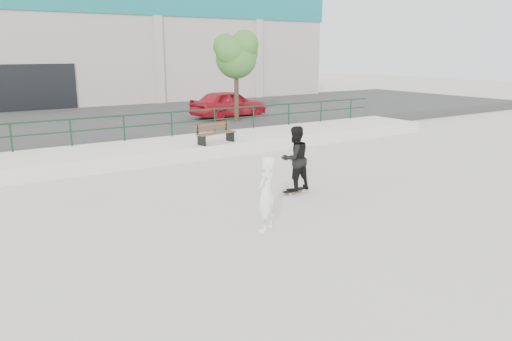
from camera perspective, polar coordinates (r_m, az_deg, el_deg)
ground at (r=10.40m, az=-0.20°, el=-8.64°), size 120.00×120.00×0.00m
ledge at (r=18.71m, az=-16.31°, el=1.62°), size 30.00×3.00×0.50m
parking_strip at (r=26.85m, az=-21.75°, el=4.66°), size 60.00×14.00×0.50m
railing at (r=19.78m, az=-17.63°, el=5.07°), size 28.00×0.06×1.03m
commercial_building at (r=40.42m, az=-26.55°, el=13.03°), size 44.20×16.33×8.00m
bench_right at (r=19.07m, az=-4.69°, el=4.25°), size 1.71×0.74×0.76m
tree at (r=24.92m, az=-2.24°, el=13.22°), size 2.49×2.21×4.42m
red_car at (r=26.61m, az=-3.15°, el=7.63°), size 4.42×2.24×1.44m
skateboard at (r=14.19m, az=4.41°, el=-2.29°), size 0.80×0.32×0.09m
standing_skater at (r=13.96m, az=4.47°, el=1.39°), size 0.89×0.69×1.82m
seated_skater at (r=11.02m, az=1.16°, el=-2.73°), size 0.73×0.66×1.68m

